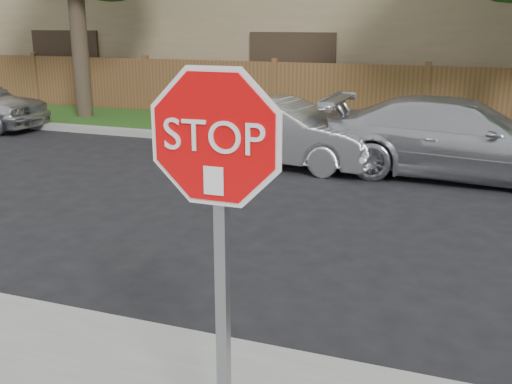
% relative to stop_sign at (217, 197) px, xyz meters
% --- Properties ---
extents(ground, '(90.00, 90.00, 0.00)m').
position_rel_stop_sign_xyz_m(ground, '(-0.01, 1.48, -1.83)').
color(ground, black).
rests_on(ground, ground).
extents(far_curb, '(70.00, 0.30, 0.15)m').
position_rel_stop_sign_xyz_m(far_curb, '(-0.01, 9.63, -1.75)').
color(far_curb, gray).
rests_on(far_curb, ground).
extents(grass_strip, '(70.00, 3.00, 0.12)m').
position_rel_stop_sign_xyz_m(grass_strip, '(-0.01, 11.28, -1.77)').
color(grass_strip, '#1E4714').
rests_on(grass_strip, ground).
extents(fence, '(70.00, 0.12, 1.60)m').
position_rel_stop_sign_xyz_m(fence, '(-0.01, 12.88, -1.03)').
color(fence, brown).
rests_on(fence, ground).
extents(stop_sign, '(1.01, 0.13, 2.55)m').
position_rel_stop_sign_xyz_m(stop_sign, '(0.00, 0.00, 0.00)').
color(stop_sign, gray).
rests_on(stop_sign, sidewalk_near).
extents(sedan_left, '(3.96, 1.81, 1.26)m').
position_rel_stop_sign_xyz_m(sedan_left, '(-2.25, 8.06, -1.20)').
color(sedan_left, silver).
rests_on(sedan_left, ground).
extents(sedan_right, '(4.84, 2.07, 1.39)m').
position_rel_stop_sign_xyz_m(sedan_right, '(0.99, 8.25, -1.13)').
color(sedan_right, silver).
rests_on(sedan_right, ground).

